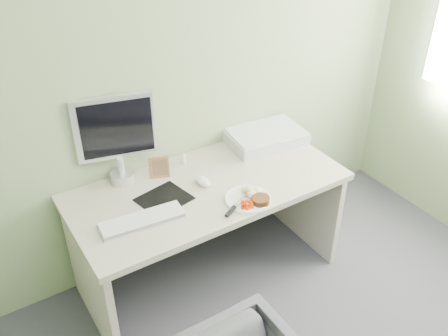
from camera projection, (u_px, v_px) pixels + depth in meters
wall_back at (172, 62)px, 2.81m from camera, size 3.50×0.00×3.50m
desk at (208, 209)px, 2.99m from camera, size 1.60×0.75×0.73m
plate at (248, 199)px, 2.76m from camera, size 0.26×0.26×0.01m
steak at (261, 200)px, 2.71m from camera, size 0.13×0.13×0.03m
potato_pile at (250, 191)px, 2.76m from camera, size 0.12×0.10×0.06m
carrot_heap at (246, 203)px, 2.68m from camera, size 0.06×0.06×0.04m
steak_knife at (234, 208)px, 2.67m from camera, size 0.22×0.13×0.02m
mousepad at (164, 199)px, 2.77m from camera, size 0.31×0.28×0.00m
keyboard at (142, 220)px, 2.59m from camera, size 0.45×0.17×0.02m
computer_mouse at (203, 182)px, 2.88m from camera, size 0.08×0.12×0.04m
photo_frame at (159, 167)px, 2.91m from camera, size 0.11×0.06×0.15m
eyedrop_bottle at (184, 159)px, 3.05m from camera, size 0.03×0.03×0.08m
scanner at (265, 137)px, 3.27m from camera, size 0.52×0.38×0.08m
monitor at (116, 135)px, 2.76m from camera, size 0.44×0.17×0.53m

